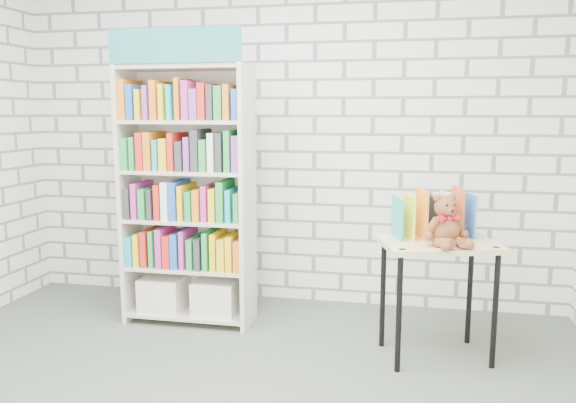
# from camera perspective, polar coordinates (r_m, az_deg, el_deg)

# --- Properties ---
(room_shell) EXTENTS (4.52, 4.02, 2.81)m
(room_shell) POSITION_cam_1_polar(r_m,az_deg,el_deg) (2.70, -8.92, 13.36)
(room_shell) COLOR silver
(room_shell) RESTS_ON ground
(bookshelf) EXTENTS (0.95, 0.37, 2.14)m
(bookshelf) POSITION_cam_1_polar(r_m,az_deg,el_deg) (4.22, -10.14, 0.75)
(bookshelf) COLOR beige
(bookshelf) RESTS_ON ground
(display_table) EXTENTS (0.82, 0.67, 0.77)m
(display_table) POSITION_cam_1_polar(r_m,az_deg,el_deg) (3.71, 15.02, -5.56)
(display_table) COLOR tan
(display_table) RESTS_ON ground
(table_books) EXTENTS (0.54, 0.35, 0.30)m
(table_books) POSITION_cam_1_polar(r_m,az_deg,el_deg) (3.76, 14.59, -1.35)
(table_books) COLOR #28AFA2
(table_books) RESTS_ON display_table
(teddy_bear) EXTENTS (0.30, 0.29, 0.32)m
(teddy_bear) POSITION_cam_1_polar(r_m,az_deg,el_deg) (3.56, 15.75, -2.32)
(teddy_bear) COLOR brown
(teddy_bear) RESTS_ON display_table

